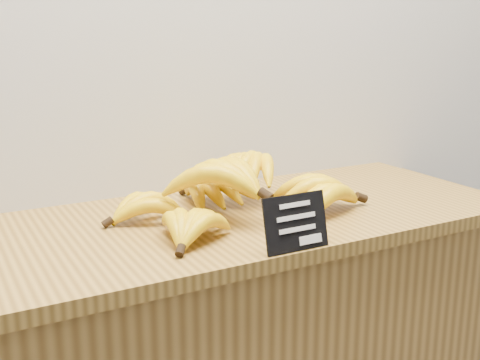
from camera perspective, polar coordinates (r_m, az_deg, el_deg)
name	(u,v)px	position (r m, az deg, el deg)	size (l,w,h in m)	color
counter_top	(229,221)	(1.34, -1.02, -3.88)	(1.30, 0.54, 0.03)	olive
chalkboard_sign	(296,223)	(1.12, 5.33, -4.05)	(0.13, 0.01, 0.11)	black
banana_pile	(232,191)	(1.32, -0.79, -1.09)	(0.57, 0.41, 0.13)	yellow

